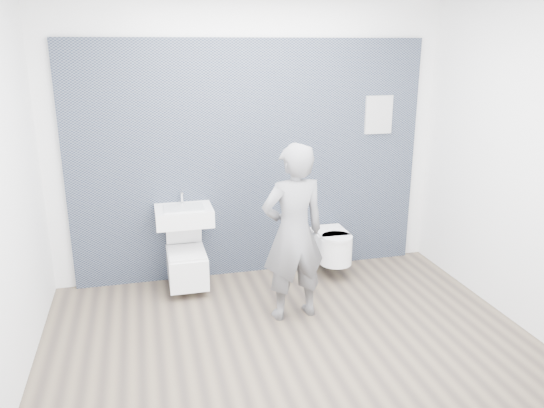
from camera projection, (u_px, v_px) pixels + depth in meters
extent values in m
plane|color=brown|center=(290.00, 340.00, 4.36)|extent=(4.00, 4.00, 0.00)
plane|color=silver|center=(250.00, 141.00, 5.35)|extent=(4.00, 0.00, 4.00)
plane|color=silver|center=(378.00, 247.00, 2.56)|extent=(4.00, 0.00, 4.00)
plane|color=silver|center=(0.00, 193.00, 3.49)|extent=(0.00, 3.00, 3.00)
plane|color=silver|center=(521.00, 161.00, 4.42)|extent=(0.00, 3.00, 3.00)
cube|color=black|center=(252.00, 270.00, 5.73)|extent=(3.60, 0.06, 2.40)
cube|color=white|center=(184.00, 216.00, 5.12)|extent=(0.54, 0.41, 0.16)
cube|color=silver|center=(184.00, 209.00, 5.08)|extent=(0.38, 0.27, 0.03)
cylinder|color=silver|center=(182.00, 197.00, 5.21)|extent=(0.02, 0.02, 0.14)
cylinder|color=silver|center=(182.00, 192.00, 5.15)|extent=(0.02, 0.09, 0.02)
cylinder|color=silver|center=(183.00, 223.00, 5.33)|extent=(0.04, 0.04, 0.11)
cube|color=white|center=(187.00, 267.00, 5.21)|extent=(0.37, 0.54, 0.31)
cylinder|color=silver|center=(187.00, 255.00, 5.14)|extent=(0.26, 0.26, 0.03)
cube|color=white|center=(187.00, 253.00, 5.13)|extent=(0.35, 0.43, 0.02)
cube|color=white|center=(184.00, 226.00, 5.27)|extent=(0.35, 0.11, 0.38)
cube|color=silver|center=(185.00, 269.00, 5.47)|extent=(0.10, 0.06, 0.08)
cube|color=white|center=(329.00, 244.00, 5.62)|extent=(0.33, 0.39, 0.28)
cylinder|color=white|center=(336.00, 251.00, 5.44)|extent=(0.33, 0.33, 0.28)
cube|color=white|center=(331.00, 231.00, 5.55)|extent=(0.31, 0.37, 0.03)
cylinder|color=white|center=(337.00, 237.00, 5.37)|extent=(0.31, 0.31, 0.03)
cube|color=silver|center=(324.00, 247.00, 5.79)|extent=(0.09, 0.06, 0.08)
cube|color=silver|center=(370.00, 259.00, 6.00)|extent=(0.30, 0.03, 0.39)
imported|color=#5C5D60|center=(293.00, 233.00, 4.55)|extent=(0.61, 0.44, 1.57)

